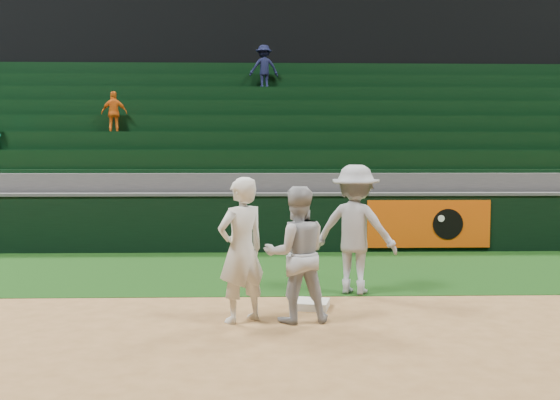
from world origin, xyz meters
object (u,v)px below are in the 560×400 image
object	(u,v)px
baserunner	(296,254)
first_baseman	(241,250)
base_coach	(355,229)
first_base	(312,304)

from	to	relation	value
baserunner	first_baseman	bearing A→B (deg)	-8.17
first_baseman	base_coach	size ratio (longest dim) A/B	0.94
base_coach	first_base	bearing A→B (deg)	72.88
first_baseman	baserunner	xyz separation A→B (m)	(0.67, -0.00, -0.06)
first_base	baserunner	size ratio (longest dim) A/B	0.26
first_baseman	base_coach	distance (m)	2.22
first_base	baserunner	world-z (taller)	baserunner
baserunner	base_coach	distance (m)	1.80
first_base	base_coach	distance (m)	1.43
first_baseman	baserunner	distance (m)	0.67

